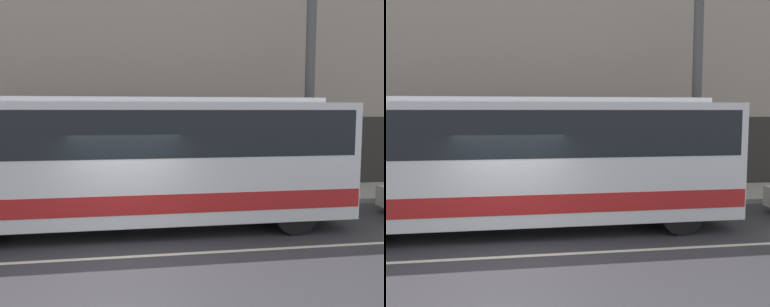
# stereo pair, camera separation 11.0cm
# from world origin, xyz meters

# --- Properties ---
(ground_plane) EXTENTS (60.00, 60.00, 0.00)m
(ground_plane) POSITION_xyz_m (0.00, 0.00, 0.00)
(ground_plane) COLOR #333338
(sidewalk) EXTENTS (60.00, 3.01, 0.15)m
(sidewalk) POSITION_xyz_m (0.00, 5.51, 0.07)
(sidewalk) COLOR #A09E99
(sidewalk) RESTS_ON ground_plane
(building_facade) EXTENTS (60.00, 0.35, 13.10)m
(building_facade) POSITION_xyz_m (0.00, 7.16, 6.34)
(building_facade) COLOR gray
(building_facade) RESTS_ON ground_plane
(lane_stripe) EXTENTS (54.00, 0.14, 0.01)m
(lane_stripe) POSITION_xyz_m (0.00, 0.00, 0.00)
(lane_stripe) COLOR beige
(lane_stripe) RESTS_ON ground_plane
(transit_bus) EXTENTS (11.72, 2.49, 3.36)m
(transit_bus) POSITION_xyz_m (-0.10, 2.09, 1.89)
(transit_bus) COLOR silver
(transit_bus) RESTS_ON ground_plane
(utility_pole_near) EXTENTS (0.31, 0.31, 7.09)m
(utility_pole_near) POSITION_xyz_m (6.03, 4.50, 3.69)
(utility_pole_near) COLOR #4C4C4F
(utility_pole_near) RESTS_ON sidewalk
(pedestrian_waiting) EXTENTS (0.36, 0.36, 1.56)m
(pedestrian_waiting) POSITION_xyz_m (-3.38, 6.11, 0.87)
(pedestrian_waiting) COLOR maroon
(pedestrian_waiting) RESTS_ON sidewalk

